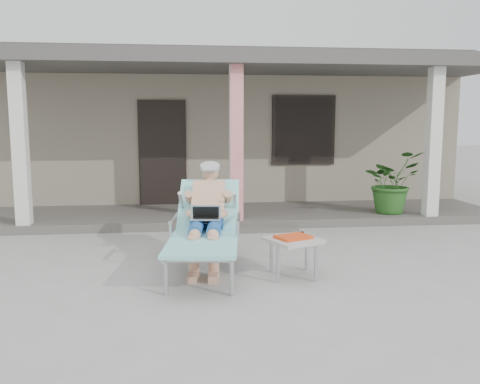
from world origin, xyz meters
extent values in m
plane|color=#9E9E99|center=(0.00, 0.00, 0.00)|extent=(60.00, 60.00, 0.00)
cube|color=gray|center=(0.00, 6.50, 1.50)|extent=(10.00, 5.00, 3.00)
cube|color=#474442|center=(0.00, 6.50, 3.15)|extent=(10.40, 5.40, 0.30)
cube|color=black|center=(-1.30, 3.97, 1.20)|extent=(0.95, 0.06, 2.10)
cube|color=black|center=(1.60, 3.97, 1.65)|extent=(1.20, 0.06, 1.30)
cube|color=black|center=(1.60, 3.96, 1.65)|extent=(1.32, 0.05, 1.42)
cube|color=#605B56|center=(0.00, 3.00, 0.07)|extent=(10.00, 2.00, 0.15)
cube|color=silver|center=(-3.50, 2.15, 1.45)|extent=(0.22, 0.22, 2.61)
cube|color=red|center=(0.00, 2.15, 1.45)|extent=(0.22, 0.22, 2.61)
cube|color=silver|center=(3.50, 2.15, 1.45)|extent=(0.22, 0.22, 2.61)
cube|color=#474442|center=(0.00, 3.00, 2.88)|extent=(10.00, 2.30, 0.24)
cube|color=#605B56|center=(0.00, 1.85, 0.04)|extent=(2.00, 0.30, 0.07)
cylinder|color=#B7B7BC|center=(-1.10, -1.15, 0.20)|extent=(0.05, 0.05, 0.41)
cylinder|color=#B7B7BC|center=(-0.41, -1.24, 0.20)|extent=(0.05, 0.05, 0.41)
cylinder|color=#B7B7BC|center=(-0.92, 0.29, 0.20)|extent=(0.05, 0.05, 0.41)
cylinder|color=#B7B7BC|center=(-0.23, 0.20, 0.20)|extent=(0.05, 0.05, 0.41)
cube|color=#B7B7BC|center=(-0.69, -0.68, 0.43)|extent=(0.85, 1.42, 0.03)
cube|color=#98ECEA|center=(-0.69, -0.68, 0.45)|extent=(0.97, 1.48, 0.04)
cube|color=#B7B7BC|center=(-0.57, 0.30, 0.69)|extent=(0.76, 0.72, 0.54)
cube|color=#98ECEA|center=(-0.57, 0.30, 0.72)|extent=(0.88, 0.81, 0.62)
cylinder|color=#A8A9AB|center=(-0.53, 0.61, 1.21)|extent=(0.30, 0.30, 0.14)
cube|color=silver|center=(-0.63, -0.20, 0.64)|extent=(0.40, 0.30, 0.26)
cube|color=#ACACA7|center=(0.37, -0.65, 0.44)|extent=(0.73, 0.73, 0.04)
cylinder|color=#B7B7BC|center=(0.15, -0.87, 0.21)|extent=(0.04, 0.04, 0.42)
cylinder|color=#B7B7BC|center=(0.59, -0.87, 0.21)|extent=(0.04, 0.04, 0.42)
cylinder|color=#B7B7BC|center=(0.15, -0.43, 0.21)|extent=(0.04, 0.04, 0.42)
cylinder|color=#B7B7BC|center=(0.59, -0.43, 0.21)|extent=(0.04, 0.04, 0.42)
cube|color=#D74216|center=(0.37, -0.65, 0.48)|extent=(0.47, 0.42, 0.03)
cube|color=black|center=(0.37, -0.51, 0.47)|extent=(0.36, 0.18, 0.04)
imported|color=#26591E|center=(2.91, 2.51, 0.72)|extent=(1.28, 1.20, 1.15)
camera|label=1|loc=(-0.92, -6.39, 1.83)|focal=38.00mm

